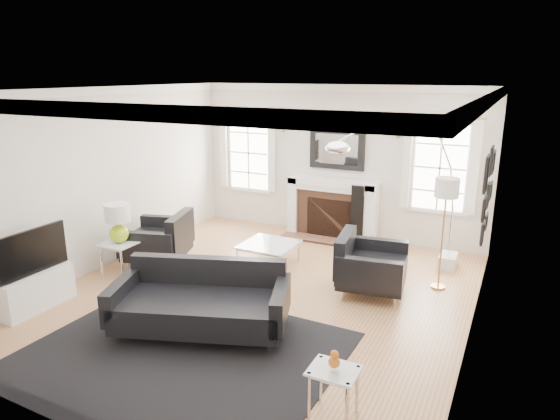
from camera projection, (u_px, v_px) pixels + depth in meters
The scene contains 25 objects.
floor at pixel (262, 293), 7.02m from camera, with size 6.00×6.00×0.00m, color #A36844.
back_wall at pixel (337, 162), 9.24m from camera, with size 5.50×0.04×2.80m, color silver.
front_wall at pixel (85, 277), 4.05m from camera, with size 5.50×0.04×2.80m, color silver.
left_wall at pixel (106, 178), 7.82m from camera, with size 0.04×6.00×2.80m, color silver.
right_wall at pixel (481, 224), 5.48m from camera, with size 0.04×6.00×2.80m, color silver.
ceiling at pixel (259, 89), 6.27m from camera, with size 5.50×6.00×0.02m, color white.
crown_molding at pixel (259, 94), 6.29m from camera, with size 5.50×6.00×0.12m, color white.
fireplace at pixel (332, 209), 9.29m from camera, with size 1.70×0.69×1.11m.
mantel_mirror at pixel (337, 149), 9.14m from camera, with size 1.05×0.07×0.75m.
window_left at pixel (249, 152), 9.97m from camera, with size 1.24×0.15×1.62m.
window_right at pixel (440, 167), 8.39m from camera, with size 1.24×0.15×1.62m.
gallery_wall at pixel (488, 188), 6.58m from camera, with size 0.04×1.73×1.29m.
tv_unit at pixel (35, 285), 6.50m from camera, with size 0.35×1.00×1.09m.
area_rug at pixel (180, 355), 5.49m from camera, with size 3.32×2.77×0.01m, color black.
sofa at pixel (202, 302), 5.93m from camera, with size 2.24×1.56×0.67m.
armchair_left at pixel (161, 240), 8.04m from camera, with size 1.17×1.25×0.70m.
armchair_right at pixel (368, 266), 6.99m from camera, with size 1.04×1.13×0.69m.
coffee_table at pixel (269, 245), 7.97m from camera, with size 0.82×0.82×0.36m.
side_table_left at pixel (121, 249), 7.51m from camera, with size 0.49×0.49×0.54m.
nesting_table at pixel (334, 380), 4.42m from camera, with size 0.43×0.37×0.48m.
gourd_lamp at pixel (118, 221), 7.39m from camera, with size 0.37×0.37×0.60m.
orange_vase at pixel (334, 360), 4.37m from camera, with size 0.11×0.11×0.17m.
arc_floor_lamp at pixel (398, 188), 7.38m from camera, with size 1.77×1.64×2.51m.
stick_floor_lamp at pixel (447, 194), 6.83m from camera, with size 0.33×0.33×1.62m.
speaker_tower at pixel (357, 215), 8.95m from camera, with size 0.22×0.22×1.08m, color black.
Camera 1 is at (3.08, -5.68, 3.01)m, focal length 32.00 mm.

